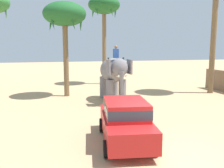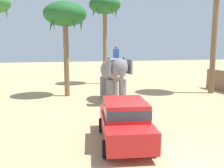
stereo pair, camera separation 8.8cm
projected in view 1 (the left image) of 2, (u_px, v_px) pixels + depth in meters
name	position (u px, v px, depth m)	size (l,w,h in m)	color
ground_plane	(166.00, 155.00, 8.24)	(120.00, 120.00, 0.00)	tan
car_sedan_foreground	(125.00, 119.00, 9.27)	(2.38, 4.33, 1.70)	red
elephant_with_mahout	(113.00, 73.00, 16.57)	(1.62, 3.87, 3.88)	slate
palm_tree_near_hut	(65.00, 16.00, 17.68)	(3.20, 3.20, 7.12)	brown
palm_tree_left_of_road	(104.00, 8.00, 23.90)	(3.20, 3.20, 8.92)	brown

